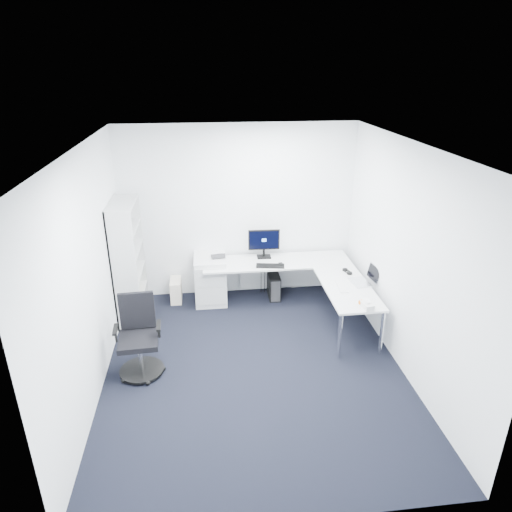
{
  "coord_description": "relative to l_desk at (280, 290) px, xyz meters",
  "views": [
    {
      "loc": [
        -0.53,
        -4.64,
        3.48
      ],
      "look_at": [
        0.15,
        1.05,
        1.05
      ],
      "focal_mm": 32.0,
      "sensor_mm": 36.0,
      "label": 1
    }
  ],
  "objects": [
    {
      "name": "wall_front",
      "position": [
        -0.55,
        -3.5,
        1.02
      ],
      "size": [
        3.6,
        0.02,
        2.7
      ],
      "primitive_type": "cube",
      "color": "white",
      "rests_on": "ground"
    },
    {
      "name": "wall_right",
      "position": [
        1.25,
        -1.4,
        1.02
      ],
      "size": [
        0.02,
        4.2,
        2.7
      ],
      "primitive_type": "cube",
      "color": "white",
      "rests_on": "ground"
    },
    {
      "name": "black_keyboard",
      "position": [
        -0.13,
        0.12,
        0.34
      ],
      "size": [
        0.44,
        0.22,
        0.02
      ],
      "primitive_type": "cube",
      "rotation": [
        0.0,
        0.0,
        -0.17
      ],
      "color": "black",
      "rests_on": "l_desk"
    },
    {
      "name": "orange_fruit",
      "position": [
        0.84,
        -1.18,
        0.37
      ],
      "size": [
        0.07,
        0.07,
        0.07
      ],
      "primitive_type": "sphere",
      "color": "orange",
      "rests_on": "l_desk"
    },
    {
      "name": "headphones",
      "position": [
        0.96,
        -0.21,
        0.36
      ],
      "size": [
        0.16,
        0.21,
        0.05
      ],
      "primitive_type": null,
      "rotation": [
        0.0,
        0.0,
        0.23
      ],
      "color": "black",
      "rests_on": "l_desk"
    },
    {
      "name": "mouse",
      "position": [
        0.04,
        0.15,
        0.35
      ],
      "size": [
        0.07,
        0.1,
        0.03
      ],
      "primitive_type": "cube",
      "rotation": [
        0.0,
        0.0,
        0.18
      ],
      "color": "black",
      "rests_on": "l_desk"
    },
    {
      "name": "drawer_pedestal",
      "position": [
        -1.03,
        0.41,
        0.04
      ],
      "size": [
        0.48,
        0.6,
        0.74
      ],
      "primitive_type": "cube",
      "color": "silver",
      "rests_on": "ground"
    },
    {
      "name": "power_strip",
      "position": [
        0.49,
        0.73,
        -0.31
      ],
      "size": [
        0.35,
        0.1,
        0.04
      ],
      "primitive_type": "cube",
      "rotation": [
        0.0,
        0.0,
        0.12
      ],
      "color": "silver",
      "rests_on": "ground"
    },
    {
      "name": "desk_phone",
      "position": [
        -0.89,
        0.4,
        0.4
      ],
      "size": [
        0.22,
        0.22,
        0.14
      ],
      "primitive_type": null,
      "rotation": [
        0.0,
        0.0,
        0.08
      ],
      "color": "#2B2B2D",
      "rests_on": "l_desk"
    },
    {
      "name": "laptop",
      "position": [
        1.03,
        -0.57,
        0.45
      ],
      "size": [
        0.38,
        0.37,
        0.24
      ],
      "primitive_type": null,
      "rotation": [
        0.0,
        0.0,
        0.13
      ],
      "color": "silver",
      "rests_on": "l_desk"
    },
    {
      "name": "ceiling",
      "position": [
        -0.55,
        -1.4,
        2.37
      ],
      "size": [
        4.2,
        4.2,
        0.0
      ],
      "primitive_type": "plane",
      "color": "white"
    },
    {
      "name": "tissue_box",
      "position": [
        0.88,
        -1.26,
        0.37
      ],
      "size": [
        0.14,
        0.22,
        0.07
      ],
      "primitive_type": "cube",
      "rotation": [
        0.0,
        0.0,
        0.14
      ],
      "color": "silver",
      "rests_on": "l_desk"
    },
    {
      "name": "task_chair",
      "position": [
        -1.92,
        -1.35,
        0.16
      ],
      "size": [
        0.59,
        0.59,
        0.99
      ],
      "primitive_type": null,
      "rotation": [
        0.0,
        0.0,
        0.06
      ],
      "color": "black",
      "rests_on": "ground"
    },
    {
      "name": "white_keyboard",
      "position": [
        0.75,
        -0.65,
        0.34
      ],
      "size": [
        0.14,
        0.4,
        0.01
      ],
      "primitive_type": "cube",
      "rotation": [
        0.0,
        0.0,
        -0.08
      ],
      "color": "silver",
      "rests_on": "l_desk"
    },
    {
      "name": "l_desk",
      "position": [
        0.0,
        0.0,
        0.0
      ],
      "size": [
        2.28,
        1.28,
        0.67
      ],
      "primitive_type": null,
      "color": "silver",
      "rests_on": "ground"
    },
    {
      "name": "ground",
      "position": [
        -0.55,
        -1.4,
        -0.33
      ],
      "size": [
        4.2,
        4.2,
        0.0
      ],
      "primitive_type": "plane",
      "color": "black"
    },
    {
      "name": "bookshelf",
      "position": [
        -2.17,
        0.05,
        0.55
      ],
      "size": [
        0.34,
        0.88,
        1.76
      ],
      "primitive_type": null,
      "color": "silver",
      "rests_on": "ground"
    },
    {
      "name": "wall_back",
      "position": [
        -0.55,
        0.7,
        1.02
      ],
      "size": [
        3.6,
        0.02,
        2.7
      ],
      "primitive_type": "cube",
      "color": "white",
      "rests_on": "ground"
    },
    {
      "name": "wall_left",
      "position": [
        -2.35,
        -1.4,
        1.02
      ],
      "size": [
        0.02,
        4.2,
        2.7
      ],
      "primitive_type": "cube",
      "color": "white",
      "rests_on": "ground"
    },
    {
      "name": "monitor",
      "position": [
        -0.18,
        0.48,
        0.57
      ],
      "size": [
        0.49,
        0.17,
        0.47
      ],
      "primitive_type": null,
      "rotation": [
        0.0,
        0.0,
        -0.03
      ],
      "color": "black",
      "rests_on": "l_desk"
    },
    {
      "name": "black_pc_tower",
      "position": [
        -0.02,
        0.4,
        -0.14
      ],
      "size": [
        0.18,
        0.4,
        0.39
      ],
      "primitive_type": "cube",
      "rotation": [
        0.0,
        0.0,
        -0.01
      ],
      "color": "black",
      "rests_on": "ground"
    },
    {
      "name": "beige_pc_tower",
      "position": [
        -1.57,
        0.47,
        -0.16
      ],
      "size": [
        0.17,
        0.37,
        0.35
      ],
      "primitive_type": "cube",
      "rotation": [
        0.0,
        0.0,
        0.0
      ],
      "color": "beige",
      "rests_on": "ground"
    }
  ]
}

